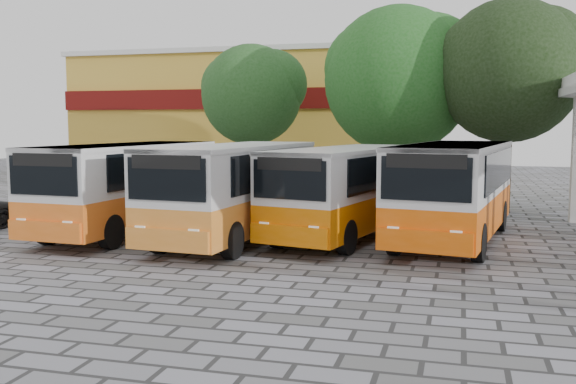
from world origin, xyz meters
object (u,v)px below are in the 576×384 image
(bus_centre_right, at_px, (346,186))
(bus_far_right, at_px, (454,186))
(bus_centre_left, at_px, (235,185))
(bus_far_left, at_px, (128,182))

(bus_centre_right, xyz_separation_m, bus_far_right, (3.37, 0.10, 0.09))
(bus_centre_left, distance_m, bus_far_right, 6.85)
(bus_centre_right, distance_m, bus_far_right, 3.38)
(bus_far_left, height_order, bus_centre_left, bus_centre_left)
(bus_far_left, distance_m, bus_centre_left, 4.00)
(bus_centre_right, relative_size, bus_far_right, 0.96)
(bus_centre_left, distance_m, bus_centre_right, 3.59)
(bus_centre_right, bearing_deg, bus_centre_left, -145.23)
(bus_far_left, xyz_separation_m, bus_far_right, (10.67, 1.11, 0.04))
(bus_far_left, bearing_deg, bus_far_right, 9.60)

